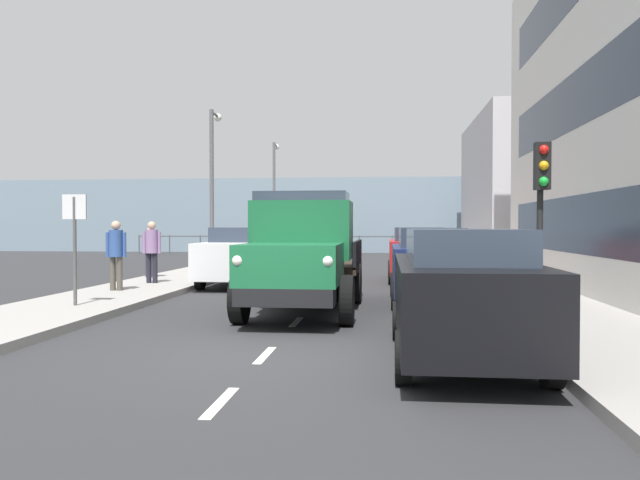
# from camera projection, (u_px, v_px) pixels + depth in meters

# --- Properties ---
(ground_plane) EXTENTS (80.00, 80.00, 0.00)m
(ground_plane) POSITION_uv_depth(u_px,v_px,m) (332.00, 284.00, 18.66)
(ground_plane) COLOR #2D2D30
(sidewalk_left) EXTENTS (2.58, 39.07, 0.15)m
(sidewalk_left) POSITION_uv_depth(u_px,v_px,m) (496.00, 283.00, 18.14)
(sidewalk_left) COLOR #9E9993
(sidewalk_left) RESTS_ON ground_plane
(sidewalk_right) EXTENTS (2.58, 39.07, 0.15)m
(sidewalk_right) POSITION_uv_depth(u_px,v_px,m) (177.00, 280.00, 19.18)
(sidewalk_right) COLOR #9E9993
(sidewalk_right) RESTS_ON ground_plane
(road_centreline_markings) EXTENTS (0.12, 34.46, 0.01)m
(road_centreline_markings) POSITION_uv_depth(u_px,v_px,m) (329.00, 287.00, 17.74)
(road_centreline_markings) COLOR silver
(road_centreline_markings) RESTS_ON ground_plane
(building_far_block) EXTENTS (6.26, 11.03, 7.31)m
(building_far_block) POSITION_uv_depth(u_px,v_px,m) (536.00, 189.00, 31.42)
(building_far_block) COLOR #B7B2B7
(building_far_block) RESTS_ON ground_plane
(sea_horizon) EXTENTS (80.00, 0.80, 5.00)m
(sea_horizon) POSITION_uv_depth(u_px,v_px,m) (362.00, 215.00, 41.00)
(sea_horizon) COLOR gray
(sea_horizon) RESTS_ON ground_plane
(seawall_railing) EXTENTS (28.08, 0.08, 1.20)m
(seawall_railing) POSITION_uv_depth(u_px,v_px,m) (359.00, 240.00, 37.46)
(seawall_railing) COLOR #4C5156
(seawall_railing) RESTS_ON ground_plane
(truck_vintage_green) EXTENTS (2.17, 5.64, 2.43)m
(truck_vintage_green) POSITION_uv_depth(u_px,v_px,m) (303.00, 255.00, 12.20)
(truck_vintage_green) COLOR black
(truck_vintage_green) RESTS_ON ground_plane
(car_black_kerbside_near) EXTENTS (1.77, 4.36, 1.72)m
(car_black_kerbside_near) POSITION_uv_depth(u_px,v_px,m) (462.00, 292.00, 8.01)
(car_black_kerbside_near) COLOR black
(car_black_kerbside_near) RESTS_ON ground_plane
(car_navy_kerbside_1) EXTENTS (1.77, 3.97, 1.72)m
(car_navy_kerbside_1) POSITION_uv_depth(u_px,v_px,m) (430.00, 264.00, 13.94)
(car_navy_kerbside_1) COLOR navy
(car_navy_kerbside_1) RESTS_ON ground_plane
(car_red_kerbside_2) EXTENTS (1.85, 4.03, 1.72)m
(car_red_kerbside_2) POSITION_uv_depth(u_px,v_px,m) (417.00, 253.00, 19.54)
(car_red_kerbside_2) COLOR #B21E1E
(car_red_kerbside_2) RESTS_ON ground_plane
(car_white_oppositeside_0) EXTENTS (1.88, 4.64, 1.72)m
(car_white_oppositeside_0) POSITION_uv_depth(u_px,v_px,m) (243.00, 255.00, 18.28)
(car_white_oppositeside_0) COLOR white
(car_white_oppositeside_0) RESTS_ON ground_plane
(pedestrian_in_dark_coat) EXTENTS (0.53, 0.34, 1.74)m
(pedestrian_in_dark_coat) POSITION_uv_depth(u_px,v_px,m) (116.00, 249.00, 15.31)
(pedestrian_in_dark_coat) COLOR #4C473D
(pedestrian_in_dark_coat) RESTS_ON sidewalk_right
(pedestrian_couple_b) EXTENTS (0.53, 0.34, 1.74)m
(pedestrian_couple_b) POSITION_uv_depth(u_px,v_px,m) (152.00, 247.00, 17.35)
(pedestrian_couple_b) COLOR black
(pedestrian_couple_b) RESTS_ON sidewalk_right
(pedestrian_strolling) EXTENTS (0.53, 0.34, 1.58)m
(pedestrian_strolling) POSITION_uv_depth(u_px,v_px,m) (150.00, 248.00, 19.33)
(pedestrian_strolling) COLOR #383342
(pedestrian_strolling) RESTS_ON sidewalk_right
(traffic_light_near) EXTENTS (0.28, 0.41, 3.20)m
(traffic_light_near) POSITION_uv_depth(u_px,v_px,m) (542.00, 189.00, 11.72)
(traffic_light_near) COLOR black
(traffic_light_near) RESTS_ON sidewalk_left
(lamp_post_promenade) EXTENTS (0.32, 1.14, 6.10)m
(lamp_post_promenade) POSITION_uv_depth(u_px,v_px,m) (213.00, 173.00, 23.76)
(lamp_post_promenade) COLOR #59595B
(lamp_post_promenade) RESTS_ON sidewalk_right
(lamp_post_far) EXTENTS (0.32, 1.14, 6.55)m
(lamp_post_far) POSITION_uv_depth(u_px,v_px,m) (275.00, 188.00, 36.23)
(lamp_post_far) COLOR #59595B
(lamp_post_far) RESTS_ON sidewalk_right
(street_sign) EXTENTS (0.50, 0.07, 2.25)m
(street_sign) POSITION_uv_depth(u_px,v_px,m) (75.00, 230.00, 12.41)
(street_sign) COLOR #4C4C4C
(street_sign) RESTS_ON sidewalk_right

